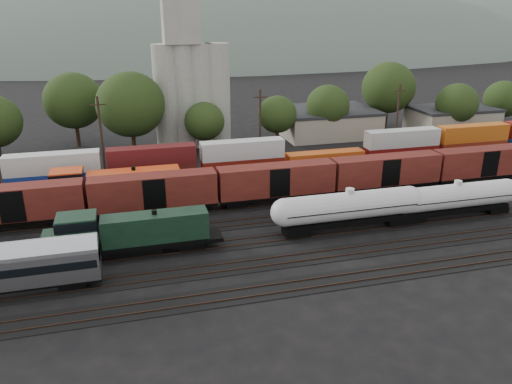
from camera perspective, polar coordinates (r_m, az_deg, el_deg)
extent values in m
plane|color=black|center=(58.04, -5.20, -3.98)|extent=(600.00, 600.00, 0.00)
cube|color=black|center=(45.01, -1.78, -11.61)|extent=(180.00, 3.20, 0.08)
cube|color=#382319|center=(44.38, -1.56, -11.99)|extent=(180.00, 0.08, 0.16)
cube|color=#382319|center=(45.57, -1.99, -11.06)|extent=(180.00, 0.08, 0.16)
cube|color=black|center=(49.22, -3.14, -8.61)|extent=(180.00, 3.20, 0.08)
cube|color=#382319|center=(48.57, -2.96, -8.92)|extent=(180.00, 0.08, 0.16)
cube|color=#382319|center=(49.80, -3.31, -8.14)|extent=(180.00, 0.08, 0.16)
cube|color=black|center=(53.57, -4.26, -6.08)|extent=(180.00, 3.20, 0.08)
cube|color=#382319|center=(52.90, -4.11, -6.34)|extent=(180.00, 0.08, 0.16)
cube|color=#382319|center=(54.17, -4.41, -5.68)|extent=(180.00, 0.08, 0.16)
cube|color=black|center=(58.02, -5.20, -3.94)|extent=(180.00, 3.20, 0.08)
cube|color=#382319|center=(57.35, -5.08, -4.16)|extent=(180.00, 0.08, 0.16)
cube|color=#382319|center=(58.64, -5.33, -3.59)|extent=(180.00, 0.08, 0.16)
cube|color=black|center=(62.56, -6.01, -2.11)|extent=(180.00, 3.20, 0.08)
cube|color=#382319|center=(61.87, -5.90, -2.29)|extent=(180.00, 0.08, 0.16)
cube|color=#382319|center=(63.18, -6.12, -1.80)|extent=(180.00, 0.08, 0.16)
cube|color=black|center=(67.16, -6.70, -0.52)|extent=(180.00, 3.20, 0.08)
cube|color=#382319|center=(66.47, -6.61, -0.67)|extent=(180.00, 0.08, 0.16)
cube|color=#382319|center=(67.80, -6.80, -0.25)|extent=(180.00, 0.08, 0.16)
cube|color=black|center=(71.81, -7.30, 0.86)|extent=(180.00, 3.20, 0.08)
cube|color=#382319|center=(71.12, -7.23, 0.73)|extent=(180.00, 0.08, 0.16)
cube|color=#382319|center=(72.46, -7.39, 1.10)|extent=(180.00, 0.08, 0.16)
cube|color=black|center=(52.31, -13.64, -5.74)|extent=(17.70, 3.02, 0.42)
cube|color=black|center=(52.51, -13.60, -6.20)|extent=(5.21, 2.29, 0.83)
cube|color=black|center=(51.67, -11.43, -3.92)|extent=(10.62, 2.50, 2.81)
cube|color=black|center=(51.79, -19.69, -4.33)|extent=(3.75, 3.02, 3.44)
cube|color=black|center=(51.36, -19.84, -3.22)|extent=(3.85, 3.12, 0.94)
cube|color=black|center=(52.42, -22.29, -5.33)|extent=(1.67, 2.50, 1.87)
cylinder|color=black|center=(51.06, -11.56, -2.32)|extent=(0.52, 0.52, 0.52)
cube|color=black|center=(52.92, -19.74, -6.92)|extent=(2.71, 2.08, 0.73)
cube|color=black|center=(52.90, -7.42, -5.81)|extent=(2.71, 2.08, 0.73)
cylinder|color=silver|center=(56.65, 10.57, -1.54)|extent=(15.09, 3.11, 3.11)
sphere|color=silver|center=(53.98, 3.30, -2.34)|extent=(3.11, 3.11, 3.11)
sphere|color=silver|center=(60.16, 17.09, -0.80)|extent=(3.11, 3.11, 3.11)
cylinder|color=silver|center=(56.03, 10.69, 0.14)|extent=(0.96, 0.96, 0.54)
cube|color=black|center=(56.65, 10.57, -1.54)|extent=(15.43, 3.26, 0.09)
cube|color=black|center=(57.31, 10.46, -3.13)|extent=(14.58, 2.36, 0.54)
cube|color=black|center=(55.35, 4.60, -4.45)|extent=(2.79, 2.14, 0.75)
cube|color=black|center=(60.34, 15.75, -3.02)|extent=(2.79, 2.14, 0.75)
cylinder|color=silver|center=(63.70, 21.91, -0.40)|extent=(14.08, 2.90, 2.90)
sphere|color=silver|center=(59.86, 16.47, -1.04)|extent=(2.90, 2.90, 2.90)
sphere|color=silver|center=(68.05, 26.69, 0.16)|extent=(2.90, 2.90, 2.90)
cylinder|color=silver|center=(63.17, 22.10, 0.99)|extent=(0.90, 0.90, 0.50)
cube|color=black|center=(63.70, 21.91, -0.40)|extent=(14.40, 3.04, 0.08)
cube|color=black|center=(64.24, 21.72, -1.74)|extent=(13.60, 2.20, 0.50)
cube|color=black|center=(61.31, 17.29, -2.83)|extent=(2.60, 2.00, 0.70)
cube|color=black|center=(67.95, 25.58, -1.68)|extent=(2.60, 2.00, 0.70)
cube|color=black|center=(48.55, -20.19, -9.65)|extent=(2.32, 1.79, 0.63)
cube|color=black|center=(66.17, -15.59, -0.26)|extent=(19.13, 3.08, 0.43)
cube|color=black|center=(66.34, -15.55, -0.64)|extent=(5.31, 2.34, 0.85)
cube|color=red|center=(65.61, -13.73, 1.27)|extent=(11.48, 2.55, 2.87)
cube|color=red|center=(65.93, -20.72, 0.89)|extent=(3.83, 3.08, 3.51)
cube|color=black|center=(65.59, -20.84, 1.81)|extent=(3.93, 3.19, 0.96)
cube|color=red|center=(66.54, -22.92, 0.03)|extent=(1.70, 2.55, 1.91)
cylinder|color=black|center=(65.12, -13.84, 2.59)|extent=(0.53, 0.53, 0.53)
cube|color=black|center=(66.85, -20.76, -1.28)|extent=(2.76, 2.13, 0.74)
cube|color=black|center=(66.53, -10.28, -0.34)|extent=(2.76, 2.13, 0.74)
cube|color=black|center=(62.85, -25.62, -2.87)|extent=(15.00, 2.60, 0.40)
cube|color=#581B15|center=(62.12, -25.91, -1.08)|extent=(15.00, 2.90, 3.80)
cube|color=black|center=(61.59, -11.49, -1.63)|extent=(15.00, 2.60, 0.40)
cube|color=#581B15|center=(60.85, -11.63, 0.21)|extent=(15.00, 2.90, 3.80)
cube|color=black|center=(64.12, 2.33, -0.32)|extent=(15.00, 2.60, 0.40)
cube|color=#581B15|center=(63.40, 2.36, 1.46)|extent=(15.00, 2.90, 3.80)
cube|color=black|center=(70.02, 14.46, 0.85)|extent=(15.00, 2.60, 0.40)
cube|color=#581B15|center=(69.37, 14.61, 2.48)|extent=(15.00, 2.90, 3.80)
cube|color=black|center=(78.55, 24.34, 1.77)|extent=(15.00, 2.60, 0.40)
cube|color=#581B15|center=(77.96, 24.57, 3.23)|extent=(15.00, 2.90, 3.80)
cube|color=black|center=(71.66, -7.32, 1.21)|extent=(160.00, 2.60, 0.60)
cube|color=navy|center=(71.29, -21.97, 1.10)|extent=(12.00, 2.40, 2.60)
cube|color=silver|center=(70.54, -22.24, 3.09)|extent=(12.00, 2.40, 2.60)
cube|color=#521A13|center=(70.71, -11.67, 2.05)|extent=(12.00, 2.40, 2.60)
cube|color=#511314|center=(69.95, -11.82, 4.07)|extent=(12.00, 2.40, 2.60)
cube|color=maroon|center=(72.43, -1.53, 2.91)|extent=(12.00, 2.40, 2.60)
cube|color=silver|center=(71.69, -1.55, 4.90)|extent=(12.00, 2.40, 2.60)
cube|color=#CC4F14|center=(76.28, 7.88, 3.64)|extent=(12.00, 2.40, 2.60)
cube|color=maroon|center=(81.97, 16.19, 4.20)|extent=(12.00, 2.40, 2.60)
cube|color=beige|center=(81.32, 16.37, 5.95)|extent=(12.00, 2.40, 2.60)
cube|color=maroon|center=(89.15, 23.31, 4.60)|extent=(12.00, 2.40, 2.60)
cube|color=#BE5513|center=(88.55, 23.54, 6.22)|extent=(12.00, 2.40, 2.60)
cylinder|color=#A7A499|center=(89.75, -10.14, 10.58)|extent=(4.40, 4.40, 18.00)
cylinder|color=#A7A499|center=(90.06, -8.21, 10.72)|extent=(4.40, 4.40, 18.00)
cylinder|color=#A7A499|center=(90.46, -6.29, 10.84)|extent=(4.40, 4.40, 18.00)
cylinder|color=#A7A499|center=(90.95, -4.39, 10.96)|extent=(4.40, 4.40, 18.00)
cube|color=#A7A499|center=(88.83, -8.65, 19.00)|extent=(6.00, 5.00, 8.00)
cube|color=#9E937F|center=(100.43, 8.03, 7.83)|extent=(18.00, 14.00, 4.60)
cube|color=#232326|center=(99.91, 8.10, 9.25)|extent=(18.36, 14.28, 0.50)
cube|color=#9E937F|center=(108.45, 21.47, 7.55)|extent=(16.00, 10.00, 4.60)
cube|color=#232326|center=(107.97, 21.64, 8.87)|extent=(16.32, 10.20, 0.50)
cylinder|color=black|center=(96.30, -19.68, 6.05)|extent=(0.70, 0.70, 3.81)
ellipsoid|color=#263A15|center=(95.04, -20.14, 9.78)|extent=(10.35, 10.35, 9.81)
cylinder|color=black|center=(86.33, -13.75, 5.19)|extent=(0.70, 0.70, 4.10)
ellipsoid|color=#263A15|center=(84.84, -14.14, 9.67)|extent=(11.13, 11.13, 10.54)
cylinder|color=black|center=(87.37, -5.81, 5.32)|extent=(0.70, 0.70, 2.53)
ellipsoid|color=#263A15|center=(86.36, -5.91, 8.04)|extent=(6.86, 6.86, 6.50)
cylinder|color=black|center=(91.98, 2.41, 6.20)|extent=(0.70, 0.70, 2.59)
ellipsoid|color=#263A15|center=(91.01, 2.45, 8.86)|extent=(7.04, 7.04, 6.67)
cylinder|color=black|center=(96.59, 8.07, 6.83)|extent=(0.70, 0.70, 2.98)
ellipsoid|color=#263A15|center=(95.55, 8.21, 9.75)|extent=(8.10, 8.10, 7.67)
cylinder|color=black|center=(107.04, 14.59, 7.97)|extent=(0.70, 0.70, 3.93)
ellipsoid|color=#263A15|center=(105.88, 14.91, 11.45)|extent=(10.67, 10.67, 10.11)
cylinder|color=black|center=(105.68, 21.63, 6.76)|extent=(0.70, 0.70, 2.95)
ellipsoid|color=#263A15|center=(104.74, 21.99, 9.38)|extent=(8.00, 8.00, 7.57)
cylinder|color=black|center=(115.52, 26.03, 7.17)|extent=(0.70, 0.70, 2.85)
ellipsoid|color=#263A15|center=(114.68, 26.40, 9.49)|extent=(7.75, 7.75, 7.34)
cylinder|color=black|center=(76.40, -17.25, 5.97)|extent=(0.36, 0.36, 12.00)
cube|color=black|center=(75.41, -17.63, 9.49)|extent=(2.20, 0.18, 0.18)
cylinder|color=black|center=(79.03, 0.48, 7.35)|extent=(0.36, 0.36, 12.00)
cube|color=black|center=(78.08, 0.49, 10.78)|extent=(2.20, 0.18, 0.18)
cylinder|color=black|center=(88.36, 15.81, 7.99)|extent=(0.36, 0.36, 12.00)
cube|color=black|center=(87.52, 16.11, 11.05)|extent=(2.20, 0.18, 0.18)
ellipsoid|color=#59665B|center=(319.36, -6.22, 11.95)|extent=(520.00, 286.00, 130.00)
ellipsoid|color=#59665B|center=(413.87, 26.26, 12.69)|extent=(400.00, 220.00, 100.00)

